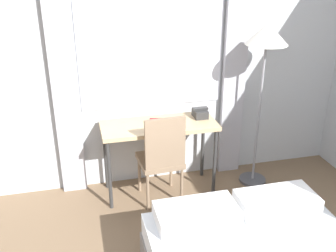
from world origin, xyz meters
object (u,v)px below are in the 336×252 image
Objects in this scene: desk_chair at (162,155)px; book at (161,122)px; desk at (159,131)px; standing_lamp at (266,47)px; telephone at (200,113)px.

desk_chair is 0.32m from book.
desk_chair reaches higher than book.
standing_lamp is at bearing -3.51° from desk.
standing_lamp reaches higher than desk_chair.
desk is at bearing 176.49° from standing_lamp.
book is (-1.00, 0.06, -0.70)m from standing_lamp.
standing_lamp is at bearing -12.67° from telephone.
desk_chair is at bearing -172.64° from standing_lamp.
telephone is (0.46, 0.26, 0.29)m from desk_chair.
standing_lamp is 1.22m from book.
telephone reaches higher than book.
standing_lamp is (1.04, 0.13, 0.95)m from desk_chair.
telephone is (0.44, 0.07, 0.12)m from desk.
book is at bearing 176.44° from standing_lamp.
book is (0.02, -0.00, 0.09)m from desk.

